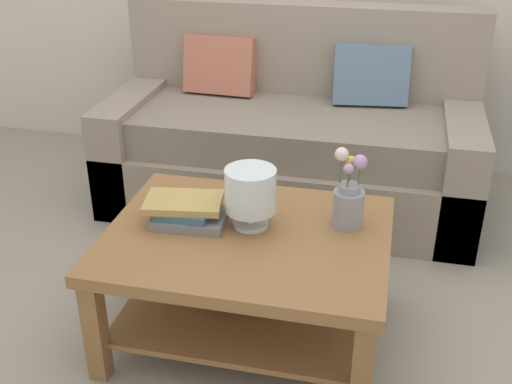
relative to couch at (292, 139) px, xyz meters
name	(u,v)px	position (x,y,z in m)	size (l,w,h in m)	color
ground_plane	(275,296)	(0.10, -0.96, -0.36)	(10.00, 10.00, 0.00)	gray
couch	(292,139)	(0.00, 0.00, 0.00)	(1.99, 0.90, 1.06)	gray
coffee_table	(247,262)	(0.04, -1.23, -0.02)	(1.07, 0.84, 0.48)	olive
book_stack_main	(187,210)	(-0.21, -1.20, 0.16)	(0.33, 0.24, 0.10)	slate
glass_hurricane_vase	(250,192)	(0.04, -1.17, 0.26)	(0.20, 0.20, 0.24)	silver
flower_pitcher	(349,199)	(0.40, -1.08, 0.23)	(0.12, 0.12, 0.32)	gray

